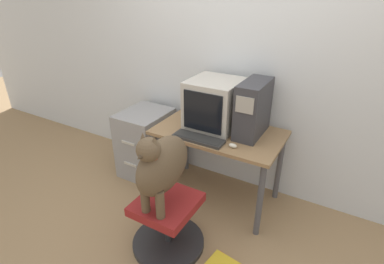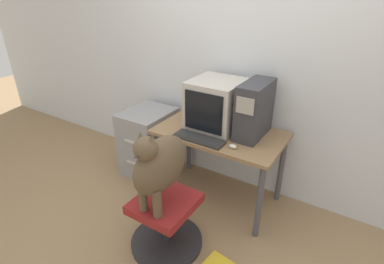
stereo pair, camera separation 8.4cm
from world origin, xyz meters
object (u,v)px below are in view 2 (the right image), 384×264
object	(u,v)px
pc_tower	(254,110)
keyboard	(199,139)
crt_monitor	(216,104)
dog	(160,164)
office_chair	(166,223)
filing_cabinet	(149,142)

from	to	relation	value
pc_tower	keyboard	bearing A→B (deg)	-135.61
crt_monitor	dog	world-z (taller)	crt_monitor
crt_monitor	office_chair	xyz separation A→B (m)	(0.02, -0.81, -0.72)
pc_tower	filing_cabinet	distance (m)	1.27
crt_monitor	pc_tower	world-z (taller)	pc_tower
keyboard	dog	size ratio (longest dim) A/B	0.71
office_chair	crt_monitor	bearing A→B (deg)	91.44
keyboard	filing_cabinet	distance (m)	0.91
pc_tower	dog	xyz separation A→B (m)	(-0.33, -0.87, -0.18)
crt_monitor	dog	xyz separation A→B (m)	(0.02, -0.84, -0.16)
pc_tower	dog	bearing A→B (deg)	-110.61
pc_tower	filing_cabinet	xyz separation A→B (m)	(-1.12, -0.07, -0.60)
keyboard	office_chair	xyz separation A→B (m)	(0.01, -0.50, -0.51)
keyboard	office_chair	distance (m)	0.72
keyboard	pc_tower	bearing A→B (deg)	44.39
crt_monitor	pc_tower	xyz separation A→B (m)	(0.35, 0.02, 0.02)
crt_monitor	office_chair	bearing A→B (deg)	-88.56
crt_monitor	dog	distance (m)	0.86
pc_tower	keyboard	xyz separation A→B (m)	(-0.34, -0.33, -0.22)
filing_cabinet	dog	bearing A→B (deg)	-45.31
office_chair	dog	size ratio (longest dim) A/B	0.92
keyboard	office_chair	bearing A→B (deg)	-88.90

